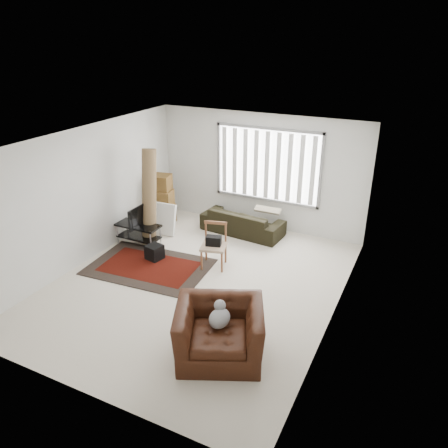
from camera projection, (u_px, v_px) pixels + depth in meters
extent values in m
plane|color=beige|center=(198.00, 284.00, 8.17)|extent=(6.00, 6.00, 0.00)
cube|color=white|center=(193.00, 141.00, 7.08)|extent=(5.00, 6.00, 0.02)
cube|color=silver|center=(260.00, 172.00, 10.09)|extent=(5.00, 0.02, 2.70)
cube|color=silver|center=(71.00, 307.00, 5.16)|extent=(5.00, 0.02, 2.70)
cube|color=silver|center=(86.00, 196.00, 8.63)|extent=(0.02, 6.00, 2.70)
cube|color=silver|center=(339.00, 246.00, 6.62)|extent=(0.02, 6.00, 2.70)
cube|color=white|center=(268.00, 165.00, 9.91)|extent=(2.40, 0.01, 1.60)
cube|color=gray|center=(267.00, 165.00, 9.89)|extent=(2.52, 0.06, 1.72)
cube|color=white|center=(267.00, 165.00, 9.86)|extent=(2.40, 0.02, 1.55)
cube|color=black|center=(149.00, 267.00, 8.74)|extent=(2.46, 1.74, 0.02)
cube|color=#410C05|center=(149.00, 266.00, 8.74)|extent=(1.93, 1.21, 0.00)
cube|color=black|center=(138.00, 225.00, 9.47)|extent=(0.98, 0.44, 0.04)
cube|color=black|center=(139.00, 237.00, 9.59)|extent=(0.94, 0.41, 0.03)
cylinder|color=#B2B2B7|center=(117.00, 234.00, 9.59)|extent=(0.03, 0.03, 0.49)
cylinder|color=#B2B2B7|center=(151.00, 242.00, 9.24)|extent=(0.03, 0.03, 0.49)
cylinder|color=#B2B2B7|center=(128.00, 228.00, 9.90)|extent=(0.03, 0.03, 0.49)
cylinder|color=#B2B2B7|center=(161.00, 235.00, 9.54)|extent=(0.03, 0.03, 0.49)
imported|color=black|center=(137.00, 215.00, 9.37)|extent=(0.10, 0.79, 0.46)
cube|color=black|center=(154.00, 252.00, 8.98)|extent=(0.36, 0.36, 0.30)
cube|color=brown|center=(164.00, 214.00, 10.66)|extent=(0.58, 0.54, 0.45)
cube|color=brown|center=(163.00, 198.00, 10.45)|extent=(0.52, 0.49, 0.41)
cube|color=brown|center=(162.00, 182.00, 10.35)|extent=(0.48, 0.48, 0.36)
cube|color=silver|center=(164.00, 219.00, 10.06)|extent=(0.58, 0.27, 0.73)
cylinder|color=brown|center=(149.00, 197.00, 9.44)|extent=(0.47, 0.74, 2.09)
imported|color=black|center=(243.00, 218.00, 10.10)|extent=(1.98, 0.99, 0.74)
cube|color=tan|center=(214.00, 246.00, 8.61)|extent=(0.59, 0.59, 0.05)
cylinder|color=brown|center=(202.00, 260.00, 8.55)|extent=(0.04, 0.04, 0.45)
cylinder|color=brown|center=(222.00, 262.00, 8.48)|extent=(0.04, 0.04, 0.45)
cylinder|color=brown|center=(206.00, 251.00, 8.91)|extent=(0.04, 0.04, 0.45)
cylinder|color=brown|center=(226.00, 253.00, 8.84)|extent=(0.04, 0.04, 0.45)
cube|color=brown|center=(216.00, 223.00, 8.63)|extent=(0.45, 0.16, 0.06)
cube|color=brown|center=(206.00, 231.00, 8.74)|extent=(0.05, 0.05, 0.45)
cube|color=brown|center=(226.00, 232.00, 8.67)|extent=(0.05, 0.05, 0.45)
cube|color=black|center=(214.00, 241.00, 8.56)|extent=(0.33, 0.24, 0.19)
imported|color=#39180B|center=(219.00, 329.00, 6.21)|extent=(1.57, 1.49, 0.92)
ellipsoid|color=#59595B|center=(219.00, 321.00, 6.16)|extent=(0.37, 0.40, 0.23)
sphere|color=#59595B|center=(220.00, 306.00, 6.26)|extent=(0.17, 0.17, 0.17)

